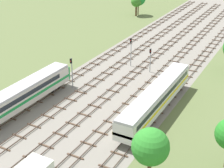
{
  "coord_description": "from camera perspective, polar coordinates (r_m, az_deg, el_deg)",
  "views": [
    {
      "loc": [
        25.01,
        -2.59,
        26.33
      ],
      "look_at": [
        0.0,
        43.23,
        1.5
      ],
      "focal_mm": 55.39,
      "sensor_mm": 36.0,
      "label": 1
    }
  ],
  "objects": [
    {
      "name": "track_centre",
      "position": [
        68.24,
        8.92,
        2.54
      ],
      "size": [
        2.4,
        126.0,
        0.29
      ],
      "color": "#47382D",
      "rests_on": "ground"
    },
    {
      "name": "diesel_railcar_far_left_near",
      "position": [
        53.78,
        -14.56,
        -1.63
      ],
      "size": [
        2.96,
        20.5,
        3.8
      ],
      "color": "beige",
      "rests_on": "ground"
    },
    {
      "name": "track_left",
      "position": [
        71.48,
        2.11,
        3.92
      ],
      "size": [
        2.4,
        126.0,
        0.29
      ],
      "color": "#47382D",
      "rests_on": "ground"
    },
    {
      "name": "ballast_bed",
      "position": [
        68.93,
        5.1,
        2.88
      ],
      "size": [
        22.11,
        176.0,
        0.01
      ],
      "primitive_type": "cube",
      "color": "gray",
      "rests_on": "ground"
    },
    {
      "name": "signal_post_near",
      "position": [
        58.9,
        -6.66,
        2.45
      ],
      "size": [
        0.28,
        0.47,
        5.52
      ],
      "color": "gray",
      "rests_on": "ground"
    },
    {
      "name": "signal_post_mid",
      "position": [
        67.68,
        3.14,
        5.87
      ],
      "size": [
        0.28,
        0.47,
        5.88
      ],
      "color": "gray",
      "rests_on": "ground"
    },
    {
      "name": "lineside_tree_0",
      "position": [
        37.86,
        6.38,
        -10.27
      ],
      "size": [
        4.19,
        4.19,
        6.44
      ],
      "color": "#4C331E",
      "rests_on": "ground"
    },
    {
      "name": "track_far_left",
      "position": [
        73.46,
        -1.05,
        4.55
      ],
      "size": [
        2.4,
        126.0,
        0.29
      ],
      "color": "#47382D",
      "rests_on": "ground"
    },
    {
      "name": "track_centre_right",
      "position": [
        67.02,
        12.54,
        1.79
      ],
      "size": [
        2.4,
        126.0,
        0.29
      ],
      "color": "#47382D",
      "rests_on": "ground"
    },
    {
      "name": "lineside_tree_4",
      "position": [
        106.23,
        4.05,
        13.39
      ],
      "size": [
        3.22,
        3.22,
        5.96
      ],
      "color": "#4C331E",
      "rests_on": "ground"
    },
    {
      "name": "signal_post_nearest",
      "position": [
        65.37,
        6.35,
        4.45
      ],
      "size": [
        0.28,
        0.47,
        4.8
      ],
      "color": "gray",
      "rests_on": "ground"
    },
    {
      "name": "ground_plane",
      "position": [
        68.93,
        5.1,
        2.88
      ],
      "size": [
        480.0,
        480.0,
        0.0
      ],
      "primitive_type": "plane",
      "color": "#5B6B3D"
    },
    {
      "name": "passenger_coach_centre_right_mid",
      "position": [
        51.62,
        7.34,
        -2.14
      ],
      "size": [
        2.96,
        22.0,
        3.8
      ],
      "color": "white",
      "rests_on": "ground"
    },
    {
      "name": "track_centre_left",
      "position": [
        69.73,
        5.44,
        3.26
      ],
      "size": [
        2.4,
        126.0,
        0.29
      ],
      "color": "#47382D",
      "rests_on": "ground"
    }
  ]
}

